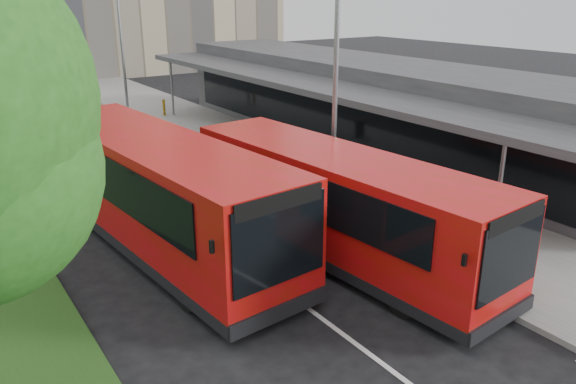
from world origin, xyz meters
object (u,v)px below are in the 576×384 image
Objects in this scene: litter_bin at (257,146)px; car_near at (21,75)px; lamp_post_near at (334,69)px; bus_main at (337,204)px; bus_second at (157,192)px; bollard at (164,107)px; lamp_post_far at (119,32)px.

litter_bin is 0.27× the size of car_near.
lamp_post_near is 9.23× the size of litter_bin.
bus_second is (-3.81, 3.32, 0.14)m from bus_main.
lamp_post_near reaches higher than car_near.
car_near is at bearing 101.80° from bollard.
bus_second is (-5.59, -19.20, -3.09)m from lamp_post_far.
lamp_post_near is 0.70× the size of bus_second.
lamp_post_near is at bearing -90.00° from lamp_post_far.
bus_main reaches higher than litter_bin.
lamp_post_near is at bearing -13.06° from bus_second.
litter_bin is at bearing 36.53° from bus_second.
lamp_post_near is 20.00m from lamp_post_far.
bus_second is 3.61× the size of car_near.
litter_bin is 0.93× the size of bollard.
bollard is at bearing -100.42° from car_near.
lamp_post_far is at bearing 90.00° from lamp_post_near.
bus_main reaches higher than car_near.
lamp_post_near is at bearing -107.81° from car_near.
bus_main is 5.05m from bus_second.
bus_second is at bearing -106.22° from lamp_post_far.
bollard is at bearing 62.35° from bus_second.
lamp_post_far reaches higher than bus_main.
bollard reaches higher than car_near.
bus_main is 39.64m from car_near.
litter_bin is at bearing 66.80° from bus_main.
bus_second is 36.42m from car_near.
bus_main is 3.30× the size of car_near.
bus_second is 13.16× the size of litter_bin.
car_near is at bearing 86.72° from bus_main.
bollard is (3.07, 19.71, -0.87)m from bus_main.
car_near is at bearing 94.42° from lamp_post_near.
bus_main is at bearing -45.93° from bus_second.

